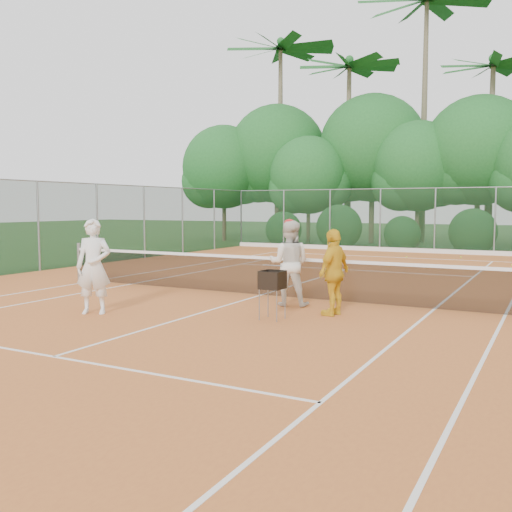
{
  "coord_description": "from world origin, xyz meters",
  "views": [
    {
      "loc": [
        6.35,
        -12.13,
        2.18
      ],
      "look_at": [
        0.54,
        -1.2,
        1.1
      ],
      "focal_mm": 40.0,
      "sensor_mm": 36.0,
      "label": 1
    }
  ],
  "objects": [
    {
      "name": "court_markings",
      "position": [
        0.0,
        0.0,
        0.02
      ],
      "size": [
        11.03,
        23.83,
        0.01
      ],
      "color": "white",
      "rests_on": "clay_court"
    },
    {
      "name": "player_center_grp",
      "position": [
        1.2,
        -0.91,
        0.95
      ],
      "size": [
        1.04,
        0.9,
        1.89
      ],
      "color": "silver",
      "rests_on": "clay_court"
    },
    {
      "name": "tropical_treeline",
      "position": [
        1.43,
        20.22,
        5.11
      ],
      "size": [
        32.1,
        8.49,
        15.03
      ],
      "color": "brown",
      "rests_on": "ground"
    },
    {
      "name": "stray_ball_b",
      "position": [
        2.76,
        12.98,
        0.05
      ],
      "size": [
        0.07,
        0.07,
        0.07
      ],
      "primitive_type": "sphere",
      "color": "#D6E635",
      "rests_on": "clay_court"
    },
    {
      "name": "clay_court",
      "position": [
        0.0,
        0.0,
        0.01
      ],
      "size": [
        18.0,
        36.0,
        0.02
      ],
      "primitive_type": "cube",
      "color": "#C1672C",
      "rests_on": "ground"
    },
    {
      "name": "stray_ball_a",
      "position": [
        0.74,
        11.93,
        0.05
      ],
      "size": [
        0.07,
        0.07,
        0.07
      ],
      "primitive_type": "sphere",
      "color": "#C9DD33",
      "rests_on": "clay_court"
    },
    {
      "name": "stray_ball_c",
      "position": [
        4.91,
        10.45,
        0.05
      ],
      "size": [
        0.07,
        0.07,
        0.07
      ],
      "primitive_type": "sphere",
      "color": "#CFDA32",
      "rests_on": "clay_court"
    },
    {
      "name": "ground",
      "position": [
        0.0,
        0.0,
        0.0
      ],
      "size": [
        120.0,
        120.0,
        0.0
      ],
      "primitive_type": "plane",
      "color": "#1D4017",
      "rests_on": "ground"
    },
    {
      "name": "tennis_net",
      "position": [
        0.0,
        0.0,
        0.53
      ],
      "size": [
        11.97,
        0.1,
        1.1
      ],
      "color": "gray",
      "rests_on": "clay_court"
    },
    {
      "name": "ball_hopper",
      "position": [
        1.57,
        -2.48,
        0.77
      ],
      "size": [
        0.41,
        0.41,
        0.94
      ],
      "rotation": [
        0.0,
        0.0,
        -0.01
      ],
      "color": "gray",
      "rests_on": "clay_court"
    },
    {
      "name": "player_white",
      "position": [
        -1.87,
        -3.63,
        0.98
      ],
      "size": [
        0.83,
        0.72,
        1.91
      ],
      "primitive_type": "imported",
      "rotation": [
        0.0,
        0.0,
        0.46
      ],
      "color": "white",
      "rests_on": "clay_court"
    },
    {
      "name": "fence_back",
      "position": [
        0.0,
        15.0,
        1.52
      ],
      "size": [
        18.07,
        0.07,
        3.0
      ],
      "color": "#19381E",
      "rests_on": "clay_court"
    },
    {
      "name": "player_yellow",
      "position": [
        2.45,
        -1.51,
        0.88
      ],
      "size": [
        0.59,
        1.06,
        1.72
      ],
      "primitive_type": "imported",
      "rotation": [
        0.0,
        0.0,
        -1.74
      ],
      "color": "gold",
      "rests_on": "clay_court"
    }
  ]
}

